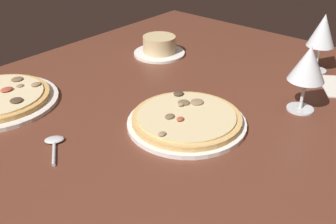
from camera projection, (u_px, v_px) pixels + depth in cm
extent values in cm
cube|color=brown|center=(150.00, 130.00, 89.65)|extent=(150.00, 110.00, 4.00)
cylinder|color=white|center=(187.00, 123.00, 87.61)|extent=(26.28, 26.28, 1.00)
cylinder|color=tan|center=(187.00, 119.00, 87.06)|extent=(24.17, 24.17, 1.20)
cylinder|color=beige|center=(187.00, 115.00, 86.67)|extent=(21.58, 21.58, 0.40)
ellipsoid|color=#4C3828|center=(178.00, 93.00, 94.64)|extent=(2.66, 2.24, 0.74)
ellipsoid|color=brown|center=(184.00, 102.00, 90.97)|extent=(2.79, 2.77, 0.50)
ellipsoid|color=#AD4733|center=(180.00, 119.00, 84.29)|extent=(1.84, 1.40, 0.68)
ellipsoid|color=#937556|center=(162.00, 134.00, 79.28)|extent=(1.82, 1.38, 0.60)
ellipsoid|color=#937556|center=(181.00, 104.00, 89.93)|extent=(1.66, 1.36, 0.73)
ellipsoid|color=brown|center=(170.00, 116.00, 85.39)|extent=(2.40, 1.86, 0.58)
ellipsoid|color=#937556|center=(197.00, 102.00, 91.20)|extent=(3.19, 2.96, 0.52)
ellipsoid|color=#937556|center=(20.00, 86.00, 98.70)|extent=(1.96, 1.57, 0.44)
ellipsoid|color=#4C3828|center=(16.00, 100.00, 91.74)|extent=(2.95, 2.94, 0.63)
ellipsoid|color=#AD4733|center=(7.00, 89.00, 96.50)|extent=(3.15, 2.36, 0.74)
ellipsoid|color=brown|center=(17.00, 79.00, 101.89)|extent=(3.15, 2.74, 0.58)
ellipsoid|color=#937556|center=(36.00, 84.00, 99.10)|extent=(2.68, 2.01, 0.67)
cylinder|color=white|center=(159.00, 53.00, 124.51)|extent=(15.92, 15.92, 0.80)
cylinder|color=#D1B784|center=(159.00, 44.00, 123.06)|extent=(10.10, 10.10, 5.09)
cylinder|color=silver|center=(315.00, 70.00, 113.43)|extent=(6.25, 6.25, 0.40)
cylinder|color=silver|center=(317.00, 58.00, 111.57)|extent=(0.80, 0.80, 7.14)
cone|color=silver|center=(323.00, 30.00, 107.61)|extent=(7.52, 7.52, 8.92)
cylinder|color=silver|center=(300.00, 109.00, 93.80)|extent=(6.28, 6.28, 0.40)
cylinder|color=silver|center=(303.00, 94.00, 91.91)|extent=(0.80, 0.80, 7.27)
cone|color=silver|center=(309.00, 63.00, 88.10)|extent=(8.32, 8.32, 8.13)
cone|color=#5B0F19|center=(307.00, 74.00, 89.37)|extent=(2.77, 2.77, 3.01)
ellipsoid|color=silver|center=(54.00, 140.00, 81.78)|extent=(4.88, 4.63, 1.00)
cylinder|color=silver|center=(54.00, 152.00, 78.21)|extent=(5.71, 7.33, 0.70)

